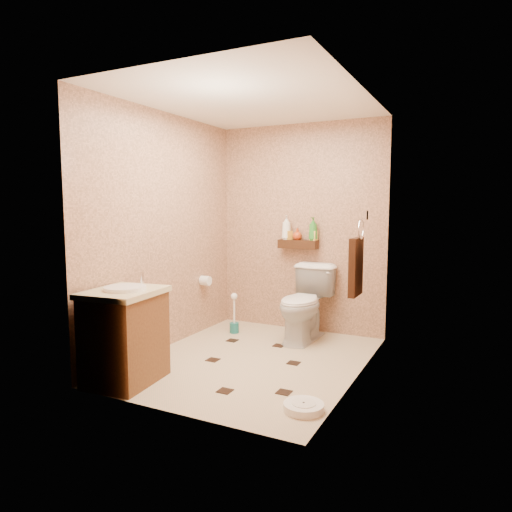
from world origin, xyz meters
The scene contains 19 objects.
ground centered at (0.00, 0.00, 0.00)m, with size 2.50×2.50×0.00m, color tan.
wall_back centered at (0.00, 1.25, 1.20)m, with size 2.00×0.04×2.40m, color tan.
wall_front centered at (0.00, -1.25, 1.20)m, with size 2.00×0.04×2.40m, color tan.
wall_left centered at (-1.00, 0.00, 1.20)m, with size 0.04×2.50×2.40m, color tan.
wall_right centered at (1.00, 0.00, 1.20)m, with size 0.04×2.50×2.40m, color tan.
ceiling centered at (0.00, 0.00, 2.40)m, with size 2.00×2.50×0.02m, color white.
wall_shelf centered at (0.00, 1.17, 1.02)m, with size 0.46×0.14×0.10m, color #3A2210.
floor_accents centered at (0.06, -0.07, 0.00)m, with size 1.16×1.38×0.01m.
toilet centered at (0.21, 0.83, 0.41)m, with size 0.46×0.80×0.82m, color white.
vanity centered at (-0.70, -0.95, 0.40)m, with size 0.59×0.69×0.90m.
bathroom_scale centered at (0.82, -0.80, 0.03)m, with size 0.37×0.37×0.06m.
toilet_brush centered at (-0.61, 0.74, 0.16)m, with size 0.11×0.11×0.47m.
towel_ring centered at (0.91, 0.25, 0.95)m, with size 0.12×0.30×0.76m.
toilet_paper centered at (-0.94, 0.65, 0.60)m, with size 0.12×0.11×0.12m.
bottle_a centered at (-0.15, 1.17, 1.21)m, with size 0.11×0.11×0.28m, color white.
bottle_b centered at (-0.12, 1.17, 1.15)m, with size 0.07×0.07×0.15m, color gold.
bottle_c centered at (-0.01, 1.17, 1.14)m, with size 0.10×0.10×0.13m, color #B93C15.
bottle_d centered at (0.18, 1.17, 1.20)m, with size 0.10×0.10×0.26m, color #318A2E.
bottle_e centered at (0.19, 1.17, 1.15)m, with size 0.07×0.08×0.16m, color #FFD554.
Camera 1 is at (1.91, -3.75, 1.46)m, focal length 32.00 mm.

